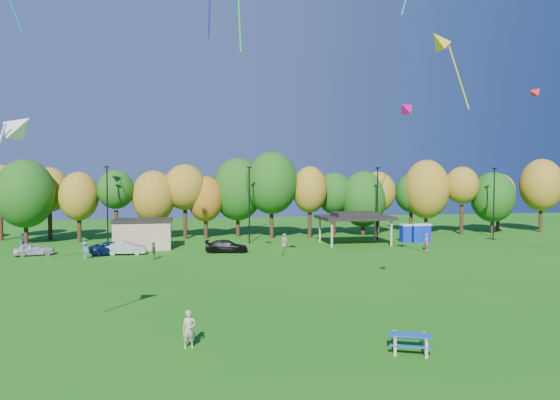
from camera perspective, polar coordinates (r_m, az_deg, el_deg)
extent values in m
plane|color=#19600F|center=(20.61, 5.48, -19.46)|extent=(160.00, 160.00, 0.00)
cylinder|color=black|center=(71.22, -29.28, -2.39)|extent=(0.50, 0.50, 4.12)
ellipsoid|color=olive|center=(71.00, -29.36, 1.48)|extent=(4.78, 4.78, 5.18)
cylinder|color=black|center=(65.46, -27.03, -2.98)|extent=(0.50, 0.50, 3.56)
ellipsoid|color=#144C0F|center=(65.22, -27.10, 0.66)|extent=(6.62, 6.62, 8.00)
cylinder|color=black|center=(68.92, -24.79, -2.59)|extent=(0.50, 0.50, 3.79)
ellipsoid|color=olive|center=(68.69, -24.86, 1.09)|extent=(4.94, 4.94, 5.58)
cylinder|color=black|center=(64.89, -21.95, -3.04)|extent=(0.50, 0.50, 3.34)
ellipsoid|color=olive|center=(64.65, -22.01, 0.40)|extent=(4.61, 4.61, 5.88)
cylinder|color=black|center=(64.01, -18.21, -2.84)|extent=(0.50, 0.50, 3.82)
ellipsoid|color=#144C0F|center=(63.76, -18.27, 1.14)|extent=(4.43, 4.43, 4.73)
cylinder|color=black|center=(64.26, -14.22, -3.03)|extent=(0.50, 0.50, 3.25)
ellipsoid|color=olive|center=(64.01, -14.25, 0.36)|extent=(5.33, 5.33, 6.53)
cylinder|color=black|center=(64.68, -10.78, -2.64)|extent=(0.50, 0.50, 3.96)
ellipsoid|color=olive|center=(64.43, -10.81, 1.46)|extent=(5.31, 5.31, 5.82)
cylinder|color=black|center=(65.04, -8.48, -3.00)|extent=(0.50, 0.50, 3.05)
ellipsoid|color=#995914|center=(64.80, -8.50, 0.13)|extent=(4.54, 4.54, 5.87)
cylinder|color=black|center=(66.49, -4.84, -2.55)|extent=(0.50, 0.50, 3.77)
ellipsoid|color=#144C0F|center=(66.25, -4.85, 1.24)|extent=(6.69, 6.69, 8.35)
cylinder|color=black|center=(64.06, -0.96, -2.50)|extent=(0.50, 0.50, 4.28)
ellipsoid|color=#144C0F|center=(63.82, -0.97, 1.97)|extent=(6.64, 6.64, 8.01)
cylinder|color=black|center=(64.79, 3.41, -2.68)|extent=(0.50, 0.50, 3.76)
ellipsoid|color=olive|center=(64.54, 3.42, 1.20)|extent=(4.49, 4.49, 6.02)
cylinder|color=black|center=(67.79, 6.17, -2.60)|extent=(0.50, 0.50, 3.43)
ellipsoid|color=#144C0F|center=(67.56, 6.18, 0.78)|extent=(4.77, 4.77, 5.63)
cylinder|color=black|center=(68.22, 9.46, -2.79)|extent=(0.50, 0.50, 2.95)
ellipsoid|color=#144C0F|center=(67.99, 9.48, 0.10)|extent=(6.14, 6.14, 7.54)
cylinder|color=black|center=(69.44, 11.09, -2.48)|extent=(0.50, 0.50, 3.52)
ellipsoid|color=olive|center=(69.21, 11.12, 0.91)|extent=(4.78, 4.78, 5.53)
cylinder|color=black|center=(73.23, 14.73, -2.31)|extent=(0.50, 0.50, 3.39)
ellipsoid|color=#144C0F|center=(73.01, 14.77, 0.78)|extent=(4.54, 4.54, 5.46)
cylinder|color=black|center=(72.80, 16.34, -2.23)|extent=(0.50, 0.50, 3.72)
ellipsoid|color=olive|center=(72.58, 16.38, 1.18)|extent=(6.32, 6.32, 8.24)
cylinder|color=black|center=(73.14, 20.03, -2.12)|extent=(0.50, 0.50, 4.06)
ellipsoid|color=olive|center=(72.93, 20.09, 1.59)|extent=(4.50, 4.50, 5.13)
cylinder|color=black|center=(76.34, 23.10, -2.36)|extent=(0.50, 0.50, 3.05)
ellipsoid|color=#144C0F|center=(76.14, 23.15, 0.31)|extent=(5.97, 5.97, 7.05)
cylinder|color=black|center=(78.67, 23.64, -2.05)|extent=(0.50, 0.50, 3.55)
ellipsoid|color=olive|center=(78.47, 23.69, 0.97)|extent=(4.60, 4.60, 4.99)
cylinder|color=black|center=(80.45, 27.63, -1.85)|extent=(0.50, 0.50, 4.07)
ellipsoid|color=olive|center=(80.25, 27.70, 1.53)|extent=(5.83, 5.83, 7.42)
cylinder|color=black|center=(59.07, -19.12, -0.77)|extent=(0.16, 0.16, 9.00)
cube|color=black|center=(59.00, -19.18, 3.60)|extent=(0.50, 0.25, 0.18)
cylinder|color=black|center=(58.90, -3.53, -0.64)|extent=(0.16, 0.16, 9.00)
cube|color=black|center=(58.83, -3.54, 3.74)|extent=(0.50, 0.25, 0.18)
cylinder|color=black|center=(62.94, 11.08, -0.49)|extent=(0.16, 0.16, 9.00)
cube|color=black|center=(62.87, 11.11, 3.61)|extent=(0.50, 0.25, 0.18)
cylinder|color=black|center=(70.47, 23.25, -0.33)|extent=(0.16, 0.16, 9.00)
cube|color=black|center=(70.41, 23.31, 3.33)|extent=(0.50, 0.25, 0.18)
cube|color=tan|center=(56.88, -15.38, -3.87)|extent=(6.00, 4.00, 3.00)
cube|color=black|center=(56.73, -15.39, -2.24)|extent=(6.30, 4.30, 0.25)
cylinder|color=tan|center=(55.53, 5.95, -3.95)|extent=(0.24, 0.24, 3.00)
cylinder|color=tan|center=(57.92, 12.62, -3.73)|extent=(0.24, 0.24, 3.00)
cylinder|color=tan|center=(60.31, 4.59, -3.43)|extent=(0.24, 0.24, 3.00)
cylinder|color=tan|center=(62.52, 10.80, -3.26)|extent=(0.24, 0.24, 3.00)
cube|color=black|center=(58.82, 8.53, -1.99)|extent=(8.20, 6.20, 0.35)
cube|color=black|center=(58.79, 8.53, -1.60)|extent=(5.00, 3.50, 0.45)
cube|color=#0D27B4|center=(62.22, 14.14, -3.78)|extent=(1.10, 1.10, 2.00)
cube|color=silver|center=(62.11, 14.15, -2.78)|extent=(1.15, 1.15, 0.18)
cube|color=#0D27B4|center=(62.57, 15.31, -3.76)|extent=(1.10, 1.10, 2.00)
cube|color=silver|center=(62.47, 15.32, -2.77)|extent=(1.15, 1.15, 0.18)
cube|color=#0D27B4|center=(63.46, 16.22, -3.68)|extent=(1.10, 1.10, 2.00)
cube|color=silver|center=(63.36, 16.24, -2.70)|extent=(1.15, 1.15, 0.18)
cube|color=tan|center=(23.72, 12.99, -15.60)|extent=(0.67, 1.39, 0.72)
cube|color=tan|center=(23.78, 16.26, -15.59)|extent=(0.67, 1.39, 0.72)
cube|color=#134BAC|center=(23.62, 14.64, -14.70)|extent=(1.96, 1.39, 0.06)
cube|color=#134BAC|center=(23.12, 14.71, -15.89)|extent=(1.77, 0.93, 0.05)
cube|color=#134BAC|center=(24.31, 14.56, -14.97)|extent=(1.77, 0.93, 0.05)
imported|color=#B7AB89|center=(23.71, -10.35, -14.32)|extent=(0.68, 0.49, 1.72)
imported|color=silver|center=(55.76, -26.31, -5.06)|extent=(4.00, 2.50, 1.27)
imported|color=#AFAEB4|center=(52.96, -17.17, -5.28)|extent=(4.04, 1.55, 1.31)
imported|color=#0C1D4D|center=(53.59, -18.54, -5.23)|extent=(5.00, 3.53, 1.27)
imported|color=black|center=(52.43, -6.12, -5.27)|extent=(4.67, 2.53, 1.28)
imported|color=#425C92|center=(58.95, -27.29, -4.54)|extent=(0.96, 0.93, 1.56)
imported|color=teal|center=(51.35, -21.42, -5.37)|extent=(1.23, 1.19, 1.69)
imported|color=#B25498|center=(55.65, 16.38, -4.64)|extent=(0.50, 0.70, 1.81)
imported|color=#989D6B|center=(55.52, 0.49, -4.66)|extent=(0.93, 0.87, 1.60)
imported|color=#5C6D43|center=(49.02, -14.25, -5.64)|extent=(0.50, 1.02, 1.70)
cone|color=silver|center=(21.98, -27.56, 7.53)|extent=(1.76, 1.54, 1.50)
cylinder|color=#0B72A8|center=(46.47, -28.19, 18.65)|extent=(1.46, 0.13, 3.79)
cylinder|color=#1D1EA0|center=(33.70, -8.05, 21.18)|extent=(0.20, 1.47, 3.79)
cone|color=#CD0B69|center=(28.63, 14.49, 10.15)|extent=(1.26, 1.13, 1.06)
cylinder|color=green|center=(32.02, -4.74, 21.63)|extent=(0.13, 2.49, 6.61)
cone|color=red|center=(57.66, 27.28, 10.98)|extent=(1.49, 1.13, 1.46)
cone|color=yellow|center=(37.29, 17.67, 16.98)|extent=(1.90, 1.42, 1.85)
cylinder|color=yellow|center=(37.53, 19.68, 13.33)|extent=(1.81, 0.13, 4.73)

